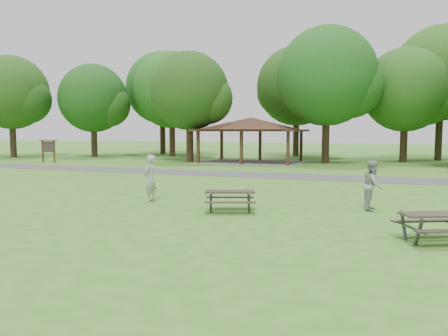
# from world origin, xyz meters

# --- Properties ---
(ground) EXTENTS (160.00, 160.00, 0.00)m
(ground) POSITION_xyz_m (0.00, 0.00, 0.00)
(ground) COLOR #3C7621
(ground) RESTS_ON ground
(asphalt_path) EXTENTS (120.00, 3.20, 0.02)m
(asphalt_path) POSITION_xyz_m (0.00, 14.00, 0.01)
(asphalt_path) COLOR #444446
(asphalt_path) RESTS_ON ground
(pavilion) EXTENTS (8.60, 7.01, 3.76)m
(pavilion) POSITION_xyz_m (-4.00, 24.00, 3.06)
(pavilion) COLOR #361F13
(pavilion) RESTS_ON ground
(notice_board) EXTENTS (1.60, 0.30, 1.88)m
(notice_board) POSITION_xyz_m (-20.00, 18.00, 1.31)
(notice_board) COLOR #342013
(notice_board) RESTS_ON ground
(tree_row_a) EXTENTS (7.56, 7.20, 9.97)m
(tree_row_a) POSITION_xyz_m (-27.91, 22.03, 6.15)
(tree_row_a) COLOR #311E15
(tree_row_a) RESTS_ON ground
(tree_row_b) EXTENTS (7.14, 6.80, 9.28)m
(tree_row_b) POSITION_xyz_m (-20.92, 25.53, 5.67)
(tree_row_b) COLOR black
(tree_row_b) RESTS_ON ground
(tree_row_c) EXTENTS (8.19, 7.80, 10.67)m
(tree_row_c) POSITION_xyz_m (-13.90, 29.03, 6.54)
(tree_row_c) COLOR #321E16
(tree_row_c) RESTS_ON ground
(tree_row_d) EXTENTS (6.93, 6.60, 9.27)m
(tree_row_d) POSITION_xyz_m (-8.92, 22.53, 5.77)
(tree_row_d) COLOR black
(tree_row_d) RESTS_ON ground
(tree_row_e) EXTENTS (8.40, 8.00, 11.02)m
(tree_row_e) POSITION_xyz_m (2.10, 25.03, 6.78)
(tree_row_e) COLOR black
(tree_row_e) RESTS_ON ground
(tree_row_f) EXTENTS (7.35, 7.00, 9.55)m
(tree_row_f) POSITION_xyz_m (8.09, 28.53, 5.84)
(tree_row_f) COLOR black
(tree_row_f) RESTS_ON ground
(tree_deep_a) EXTENTS (8.40, 8.00, 11.38)m
(tree_deep_a) POSITION_xyz_m (-16.90, 32.53, 7.13)
(tree_deep_a) COLOR black
(tree_deep_a) RESTS_ON ground
(tree_deep_b) EXTENTS (8.40, 8.00, 11.13)m
(tree_deep_b) POSITION_xyz_m (-1.90, 33.03, 6.89)
(tree_deep_b) COLOR black
(tree_deep_b) RESTS_ON ground
(tree_deep_c) EXTENTS (8.82, 8.40, 11.90)m
(tree_deep_c) POSITION_xyz_m (11.10, 32.03, 7.44)
(tree_deep_c) COLOR #2E2014
(tree_deep_c) RESTS_ON ground
(picnic_table_middle) EXTENTS (2.00, 1.80, 0.71)m
(picnic_table_middle) POSITION_xyz_m (1.81, 2.38, 0.53)
(picnic_table_middle) COLOR #2B251F
(picnic_table_middle) RESTS_ON ground
(picnic_table_far) EXTENTS (2.10, 1.95, 0.73)m
(picnic_table_far) POSITION_xyz_m (7.86, 0.37, 0.54)
(picnic_table_far) COLOR #312923
(picnic_table_far) RESTS_ON ground
(frisbee_in_flight) EXTENTS (0.30, 0.30, 0.02)m
(frisbee_in_flight) POSITION_xyz_m (-0.00, 3.53, 1.31)
(frisbee_in_flight) COLOR yellow
(frisbee_in_flight) RESTS_ON ground
(frisbee_thrower) EXTENTS (0.45, 0.66, 1.77)m
(frisbee_thrower) POSITION_xyz_m (-1.75, 3.29, 0.89)
(frisbee_thrower) COLOR #ABABAE
(frisbee_thrower) RESTS_ON ground
(frisbee_catcher) EXTENTS (0.69, 0.86, 1.69)m
(frisbee_catcher) POSITION_xyz_m (6.27, 4.36, 0.84)
(frisbee_catcher) COLOR #9B9B9D
(frisbee_catcher) RESTS_ON ground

